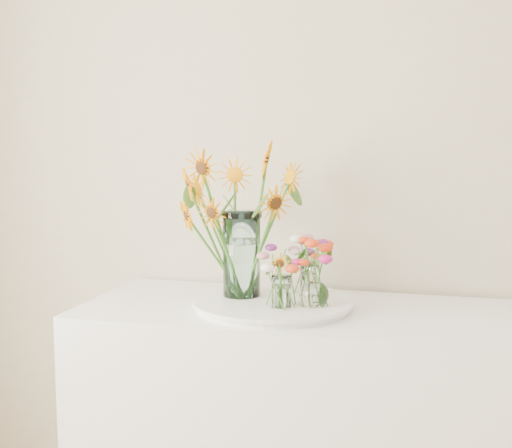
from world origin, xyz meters
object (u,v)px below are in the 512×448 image
Objects in this scene: counter at (296,440)px; mason_jar at (242,254)px; small_vase_b at (314,286)px; tray at (272,304)px; small_vase_a at (281,292)px; small_vase_c at (309,278)px.

mason_jar reaches higher than counter.
mason_jar is 0.27m from small_vase_b.
small_vase_a reaches higher than tray.
small_vase_c is (0.10, 0.11, 0.07)m from tray.
counter is 12.72× the size of small_vase_c.
small_vase_a reaches higher than counter.
small_vase_b is 0.17m from small_vase_c.
small_vase_c reaches higher than small_vase_a.
tray is at bearing 118.87° from small_vase_a.
mason_jar is 2.78× the size of small_vase_a.
tray is 0.17m from small_vase_b.
small_vase_c reaches higher than counter.
tray is 4.81× the size of small_vase_a.
mason_jar is at bearing 144.80° from small_vase_a.
mason_jar is 2.60× the size of small_vase_c.
counter is 13.58× the size of small_vase_a.
mason_jar reaches higher than small_vase_a.
small_vase_b is at bearing -75.31° from small_vase_c.
counter is 0.65m from mason_jar.
mason_jar reaches higher than tray.
small_vase_a is 0.21m from small_vase_c.
counter is at bearing 0.14° from mason_jar.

